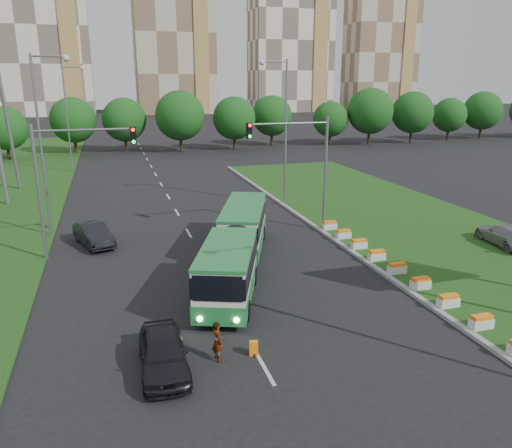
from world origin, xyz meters
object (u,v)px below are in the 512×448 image
object	(u,v)px
traffic_mast_left	(67,170)
car_left_far	(94,234)
traffic_mast_median	(304,157)
car_median	(506,235)
pedestrian	(217,341)
shopping_trolley	(254,348)
car_left_near	(163,353)
articulated_bus	(233,244)

from	to	relation	value
traffic_mast_left	car_left_far	world-z (taller)	traffic_mast_left
traffic_mast_median	car_median	xyz separation A→B (m)	(11.26, -6.86, -4.52)
traffic_mast_median	traffic_mast_left	xyz separation A→B (m)	(-15.16, -1.00, 0.00)
traffic_mast_median	pedestrian	world-z (taller)	traffic_mast_median
car_median	shopping_trolley	xyz separation A→B (m)	(-19.17, -8.06, -0.55)
traffic_mast_median	car_left_near	world-z (taller)	traffic_mast_median
articulated_bus	car_left_far	distance (m)	10.30
car_median	pedestrian	world-z (taller)	pedestrian
traffic_mast_left	car_left_near	xyz separation A→B (m)	(3.77, -13.99, -4.62)
car_median	pedestrian	distance (m)	22.09
traffic_mast_left	shopping_trolley	xyz separation A→B (m)	(7.25, -13.91, -5.07)
articulated_bus	car_left_far	world-z (taller)	articulated_bus
articulated_bus	car_left_near	xyz separation A→B (m)	(-4.92, -9.21, -0.80)
articulated_bus	car_left_near	distance (m)	10.47
traffic_mast_left	articulated_bus	distance (m)	10.63
articulated_bus	shopping_trolley	world-z (taller)	articulated_bus
articulated_bus	car_median	bearing A→B (deg)	17.11
traffic_mast_median	car_median	distance (m)	13.93
car_left_near	car_left_far	xyz separation A→B (m)	(-2.70, 16.08, -0.00)
traffic_mast_left	car_left_near	bearing A→B (deg)	-74.92
articulated_bus	car_left_far	bearing A→B (deg)	158.57
traffic_mast_median	traffic_mast_left	distance (m)	15.19
shopping_trolley	articulated_bus	bearing A→B (deg)	95.57
traffic_mast_median	car_left_far	size ratio (longest dim) A/B	1.83
traffic_mast_median	shopping_trolley	distance (m)	17.63
traffic_mast_left	car_left_near	size ratio (longest dim) A/B	1.88
traffic_mast_left	car_left_near	world-z (taller)	traffic_mast_left
traffic_mast_left	car_left_far	bearing A→B (deg)	63.09
traffic_mast_left	articulated_bus	bearing A→B (deg)	-28.79
pedestrian	articulated_bus	bearing A→B (deg)	-27.56
car_median	shopping_trolley	size ratio (longest dim) A/B	8.24
traffic_mast_median	car_left_near	size ratio (longest dim) A/B	1.88
traffic_mast_median	shopping_trolley	xyz separation A→B (m)	(-7.91, -14.91, -5.07)
traffic_mast_median	pedestrian	bearing A→B (deg)	-122.13
articulated_bus	shopping_trolley	xyz separation A→B (m)	(-1.44, -9.14, -1.24)
car_median	car_left_far	bearing A→B (deg)	-11.65
car_median	articulated_bus	bearing A→B (deg)	2.27
traffic_mast_median	car_left_near	distance (m)	19.38
car_left_near	shopping_trolley	xyz separation A→B (m)	(3.48, 0.07, -0.44)
car_median	pedestrian	size ratio (longest dim) A/B	2.95
car_left_near	pedestrian	bearing A→B (deg)	4.86
traffic_mast_left	articulated_bus	xyz separation A→B (m)	(8.69, -4.78, -3.83)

